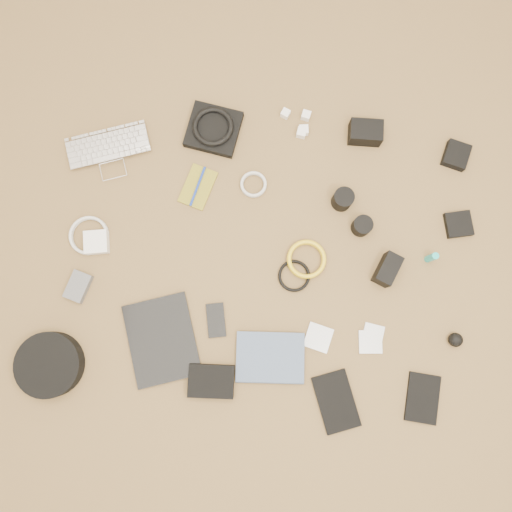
# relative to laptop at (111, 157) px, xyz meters

# --- Properties ---
(room_shell) EXTENTS (4.04, 4.04, 2.58)m
(room_shell) POSITION_rel_laptop_xyz_m (0.52, -0.33, 1.24)
(room_shell) COLOR brown
(room_shell) RESTS_ON ground
(laptop) EXTENTS (0.33, 0.28, 0.02)m
(laptop) POSITION_rel_laptop_xyz_m (0.00, 0.00, 0.00)
(laptop) COLOR silver
(laptop) RESTS_ON ground
(headphone_pouch) EXTENTS (0.20, 0.19, 0.03)m
(headphone_pouch) POSITION_rel_laptop_xyz_m (0.35, 0.13, 0.00)
(headphone_pouch) COLOR black
(headphone_pouch) RESTS_ON ground
(headphones) EXTENTS (0.17, 0.17, 0.02)m
(headphones) POSITION_rel_laptop_xyz_m (0.35, 0.13, 0.03)
(headphones) COLOR black
(headphones) RESTS_ON headphone_pouch
(charger_a) EXTENTS (0.04, 0.04, 0.03)m
(charger_a) POSITION_rel_laptop_xyz_m (0.59, 0.21, 0.00)
(charger_a) COLOR white
(charger_a) RESTS_ON ground
(charger_b) EXTENTS (0.04, 0.04, 0.03)m
(charger_b) POSITION_rel_laptop_xyz_m (0.66, 0.15, 0.00)
(charger_b) COLOR white
(charger_b) RESTS_ON ground
(charger_c) EXTENTS (0.04, 0.04, 0.03)m
(charger_c) POSITION_rel_laptop_xyz_m (0.66, 0.21, 0.00)
(charger_c) COLOR white
(charger_c) RESTS_ON ground
(charger_d) EXTENTS (0.04, 0.04, 0.03)m
(charger_d) POSITION_rel_laptop_xyz_m (0.65, 0.14, 0.00)
(charger_d) COLOR white
(charger_d) RESTS_ON ground
(dslr_camera) EXTENTS (0.11, 0.08, 0.06)m
(dslr_camera) POSITION_rel_laptop_xyz_m (0.87, 0.16, 0.02)
(dslr_camera) COLOR black
(dslr_camera) RESTS_ON ground
(lens_pouch) EXTENTS (0.10, 0.11, 0.03)m
(lens_pouch) POSITION_rel_laptop_xyz_m (1.19, 0.11, 0.00)
(lens_pouch) COLOR black
(lens_pouch) RESTS_ON ground
(notebook_olive) EXTENTS (0.13, 0.17, 0.01)m
(notebook_olive) POSITION_rel_laptop_xyz_m (0.31, -0.08, -0.01)
(notebook_olive) COLOR olive
(notebook_olive) RESTS_ON ground
(pen_blue) EXTENTS (0.04, 0.14, 0.01)m
(pen_blue) POSITION_rel_laptop_xyz_m (0.31, -0.08, 0.00)
(pen_blue) COLOR #132D9C
(pen_blue) RESTS_ON notebook_olive
(cable_white_a) EXTENTS (0.12, 0.12, 0.01)m
(cable_white_a) POSITION_rel_laptop_xyz_m (0.50, -0.05, -0.01)
(cable_white_a) COLOR silver
(cable_white_a) RESTS_ON ground
(lens_a) EXTENTS (0.07, 0.07, 0.07)m
(lens_a) POSITION_rel_laptop_xyz_m (0.81, -0.09, 0.03)
(lens_a) COLOR black
(lens_a) RESTS_ON ground
(lens_b) EXTENTS (0.07, 0.07, 0.06)m
(lens_b) POSITION_rel_laptop_xyz_m (0.88, -0.17, 0.02)
(lens_b) COLOR black
(lens_b) RESTS_ON ground
(card_reader) EXTENTS (0.10, 0.10, 0.02)m
(card_reader) POSITION_rel_laptop_xyz_m (1.21, -0.13, -0.00)
(card_reader) COLOR black
(card_reader) RESTS_ON ground
(power_brick) EXTENTS (0.09, 0.09, 0.03)m
(power_brick) POSITION_rel_laptop_xyz_m (-0.01, -0.30, 0.01)
(power_brick) COLOR white
(power_brick) RESTS_ON ground
(cable_white_b) EXTENTS (0.17, 0.17, 0.01)m
(cable_white_b) POSITION_rel_laptop_xyz_m (-0.04, -0.28, -0.01)
(cable_white_b) COLOR silver
(cable_white_b) RESTS_ON ground
(cable_black) EXTENTS (0.11, 0.11, 0.01)m
(cable_black) POSITION_rel_laptop_xyz_m (0.67, -0.36, -0.01)
(cable_black) COLOR black
(cable_black) RESTS_ON ground
(cable_yellow) EXTENTS (0.14, 0.14, 0.01)m
(cable_yellow) POSITION_rel_laptop_xyz_m (0.70, -0.30, -0.00)
(cable_yellow) COLOR gold
(cable_yellow) RESTS_ON ground
(flash) EXTENTS (0.09, 0.12, 0.08)m
(flash) POSITION_rel_laptop_xyz_m (0.97, -0.31, 0.03)
(flash) COLOR black
(flash) RESTS_ON ground
(lens_cleaner) EXTENTS (0.03, 0.03, 0.08)m
(lens_cleaner) POSITION_rel_laptop_xyz_m (1.11, -0.26, 0.03)
(lens_cleaner) COLOR #1BB2B2
(lens_cleaner) RESTS_ON ground
(battery_charger) EXTENTS (0.09, 0.11, 0.03)m
(battery_charger) POSITION_rel_laptop_xyz_m (-0.05, -0.46, 0.00)
(battery_charger) COLOR #535458
(battery_charger) RESTS_ON ground
(tablet) EXTENTS (0.29, 0.33, 0.01)m
(tablet) POSITION_rel_laptop_xyz_m (0.25, -0.61, -0.00)
(tablet) COLOR black
(tablet) RESTS_ON ground
(phone) EXTENTS (0.08, 0.12, 0.01)m
(phone) POSITION_rel_laptop_xyz_m (0.42, -0.53, -0.01)
(phone) COLOR black
(phone) RESTS_ON ground
(filter_case_left) EXTENTS (0.10, 0.10, 0.01)m
(filter_case_left) POSITION_rel_laptop_xyz_m (0.76, -0.55, -0.01)
(filter_case_left) COLOR silver
(filter_case_left) RESTS_ON ground
(filter_case_mid) EXTENTS (0.08, 0.08, 0.01)m
(filter_case_mid) POSITION_rel_laptop_xyz_m (0.94, -0.53, -0.01)
(filter_case_mid) COLOR silver
(filter_case_mid) RESTS_ON ground
(filter_case_right) EXTENTS (0.08, 0.08, 0.01)m
(filter_case_right) POSITION_rel_laptop_xyz_m (0.93, -0.55, -0.01)
(filter_case_right) COLOR silver
(filter_case_right) RESTS_ON ground
(air_blower) EXTENTS (0.06, 0.06, 0.05)m
(air_blower) POSITION_rel_laptop_xyz_m (1.20, -0.52, 0.01)
(air_blower) COLOR black
(air_blower) RESTS_ON ground
(headphone_case) EXTENTS (0.26, 0.26, 0.06)m
(headphone_case) POSITION_rel_laptop_xyz_m (-0.10, -0.72, 0.02)
(headphone_case) COLOR black
(headphone_case) RESTS_ON ground
(drive_case) EXTENTS (0.15, 0.11, 0.04)m
(drive_case) POSITION_rel_laptop_xyz_m (0.42, -0.72, 0.01)
(drive_case) COLOR black
(drive_case) RESTS_ON ground
(paperback) EXTENTS (0.23, 0.18, 0.02)m
(paperback) POSITION_rel_laptop_xyz_m (0.61, -0.71, -0.00)
(paperback) COLOR #455775
(paperback) RESTS_ON ground
(notebook_black_a) EXTENTS (0.17, 0.21, 0.01)m
(notebook_black_a) POSITION_rel_laptop_xyz_m (0.83, -0.75, -0.00)
(notebook_black_a) COLOR black
(notebook_black_a) RESTS_ON ground
(notebook_black_b) EXTENTS (0.11, 0.16, 0.01)m
(notebook_black_b) POSITION_rel_laptop_xyz_m (1.11, -0.72, -0.00)
(notebook_black_b) COLOR black
(notebook_black_b) RESTS_ON ground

